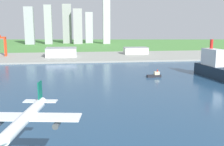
% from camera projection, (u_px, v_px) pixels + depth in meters
% --- Properties ---
extents(ground_plane, '(2400.00, 2400.00, 0.00)m').
position_uv_depth(ground_plane, '(85.00, 79.00, 295.50)').
color(ground_plane, '#4C893F').
extents(water_bay, '(840.00, 360.00, 0.15)m').
position_uv_depth(water_bay, '(87.00, 93.00, 236.98)').
color(water_bay, navy).
rests_on(water_bay, ground).
extents(industrial_pier, '(840.00, 140.00, 2.50)m').
position_uv_depth(industrial_pier, '(82.00, 57.00, 480.52)').
color(industrial_pier, gray).
rests_on(industrial_pier, ground).
extents(airplane_landing, '(39.00, 43.12, 13.17)m').
position_uv_depth(airplane_landing, '(26.00, 118.00, 95.34)').
color(airplane_landing, white).
extents(cargo_ship, '(25.24, 78.51, 42.64)m').
position_uv_depth(cargo_ship, '(217.00, 68.00, 297.42)').
color(cargo_ship, '#192838').
rests_on(cargo_ship, water_bay).
extents(tugboat_small, '(16.71, 5.65, 8.66)m').
position_uv_depth(tugboat_small, '(155.00, 75.00, 305.80)').
color(tugboat_small, black).
rests_on(tugboat_small, water_bay).
extents(warehouse_main, '(53.29, 36.68, 15.60)m').
position_uv_depth(warehouse_main, '(61.00, 52.00, 473.85)').
color(warehouse_main, silver).
rests_on(warehouse_main, industrial_pier).
extents(warehouse_annex, '(45.65, 25.59, 12.73)m').
position_uv_depth(warehouse_annex, '(136.00, 51.00, 513.53)').
color(warehouse_annex, silver).
rests_on(warehouse_annex, industrial_pier).
extents(distant_skyline, '(243.43, 59.31, 141.71)m').
position_uv_depth(distant_skyline, '(70.00, 25.00, 787.14)').
color(distant_skyline, '#9CA0A8').
rests_on(distant_skyline, ground).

